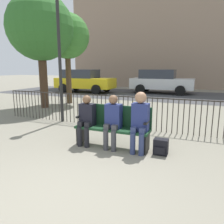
{
  "coord_description": "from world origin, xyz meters",
  "views": [
    {
      "loc": [
        1.75,
        -2.12,
        1.74
      ],
      "look_at": [
        0.0,
        2.17,
        0.8
      ],
      "focal_mm": 35.0,
      "sensor_mm": 36.0,
      "label": 1
    }
  ],
  "objects_px": {
    "seated_person_0": "(86,117)",
    "tree_0": "(40,28)",
    "park_bench": "(113,125)",
    "parked_car_1": "(161,81)",
    "seated_person_1": "(113,119)",
    "backpack": "(161,147)",
    "seated_person_2": "(140,119)",
    "lamp_post": "(59,39)",
    "tree_1": "(67,37)",
    "parked_car_0": "(84,80)"
  },
  "relations": [
    {
      "from": "parked_car_1",
      "to": "park_bench",
      "type": "bearing_deg",
      "value": -85.46
    },
    {
      "from": "backpack",
      "to": "lamp_post",
      "type": "relative_size",
      "value": 0.08
    },
    {
      "from": "park_bench",
      "to": "seated_person_0",
      "type": "distance_m",
      "value": 0.64
    },
    {
      "from": "backpack",
      "to": "tree_1",
      "type": "distance_m",
      "value": 7.94
    },
    {
      "from": "park_bench",
      "to": "tree_0",
      "type": "xyz_separation_m",
      "value": [
        -4.65,
        3.4,
        2.88
      ]
    },
    {
      "from": "seated_person_1",
      "to": "parked_car_1",
      "type": "bearing_deg",
      "value": 94.68
    },
    {
      "from": "tree_1",
      "to": "backpack",
      "type": "bearing_deg",
      "value": -42.5
    },
    {
      "from": "seated_person_0",
      "to": "seated_person_1",
      "type": "xyz_separation_m",
      "value": [
        0.64,
        0.0,
        0.02
      ]
    },
    {
      "from": "backpack",
      "to": "tree_0",
      "type": "bearing_deg",
      "value": 148.71
    },
    {
      "from": "parked_car_0",
      "to": "seated_person_2",
      "type": "bearing_deg",
      "value": -55.04
    },
    {
      "from": "park_bench",
      "to": "parked_car_1",
      "type": "height_order",
      "value": "parked_car_1"
    },
    {
      "from": "park_bench",
      "to": "lamp_post",
      "type": "distance_m",
      "value": 3.55
    },
    {
      "from": "tree_1",
      "to": "parked_car_0",
      "type": "distance_m",
      "value": 5.48
    },
    {
      "from": "seated_person_1",
      "to": "seated_person_2",
      "type": "xyz_separation_m",
      "value": [
        0.6,
        0.01,
        0.06
      ]
    },
    {
      "from": "seated_person_1",
      "to": "seated_person_2",
      "type": "bearing_deg",
      "value": 0.49
    },
    {
      "from": "park_bench",
      "to": "lamp_post",
      "type": "height_order",
      "value": "lamp_post"
    },
    {
      "from": "seated_person_0",
      "to": "seated_person_1",
      "type": "distance_m",
      "value": 0.64
    },
    {
      "from": "seated_person_0",
      "to": "tree_1",
      "type": "height_order",
      "value": "tree_1"
    },
    {
      "from": "seated_person_1",
      "to": "backpack",
      "type": "bearing_deg",
      "value": 2.16
    },
    {
      "from": "tree_0",
      "to": "parked_car_0",
      "type": "bearing_deg",
      "value": 103.25
    },
    {
      "from": "seated_person_2",
      "to": "backpack",
      "type": "xyz_separation_m",
      "value": [
        0.44,
        0.03,
        -0.56
      ]
    },
    {
      "from": "lamp_post",
      "to": "parked_car_0",
      "type": "relative_size",
      "value": 0.95
    },
    {
      "from": "tree_0",
      "to": "seated_person_2",
      "type": "bearing_deg",
      "value": -33.63
    },
    {
      "from": "seated_person_1",
      "to": "backpack",
      "type": "height_order",
      "value": "seated_person_1"
    },
    {
      "from": "seated_person_2",
      "to": "tree_0",
      "type": "relative_size",
      "value": 0.27
    },
    {
      "from": "seated_person_1",
      "to": "tree_1",
      "type": "height_order",
      "value": "tree_1"
    },
    {
      "from": "tree_0",
      "to": "parked_car_0",
      "type": "xyz_separation_m",
      "value": [
        -1.44,
        6.1,
        -2.53
      ]
    },
    {
      "from": "parked_car_0",
      "to": "tree_1",
      "type": "bearing_deg",
      "value": -69.19
    },
    {
      "from": "tree_0",
      "to": "tree_1",
      "type": "distance_m",
      "value": 1.52
    },
    {
      "from": "park_bench",
      "to": "seated_person_0",
      "type": "xyz_separation_m",
      "value": [
        -0.61,
        -0.13,
        0.14
      ]
    },
    {
      "from": "seated_person_0",
      "to": "tree_1",
      "type": "xyz_separation_m",
      "value": [
        -3.73,
        5.0,
        2.55
      ]
    },
    {
      "from": "seated_person_0",
      "to": "tree_0",
      "type": "relative_size",
      "value": 0.24
    },
    {
      "from": "seated_person_0",
      "to": "tree_0",
      "type": "height_order",
      "value": "tree_0"
    },
    {
      "from": "lamp_post",
      "to": "parked_car_1",
      "type": "distance_m",
      "value": 9.69
    },
    {
      "from": "backpack",
      "to": "parked_car_1",
      "type": "relative_size",
      "value": 0.08
    },
    {
      "from": "seated_person_2",
      "to": "backpack",
      "type": "height_order",
      "value": "seated_person_2"
    },
    {
      "from": "seated_person_0",
      "to": "seated_person_2",
      "type": "relative_size",
      "value": 0.9
    },
    {
      "from": "seated_person_0",
      "to": "park_bench",
      "type": "bearing_deg",
      "value": 12.3
    },
    {
      "from": "tree_1",
      "to": "parked_car_0",
      "type": "relative_size",
      "value": 1.02
    },
    {
      "from": "park_bench",
      "to": "tree_0",
      "type": "relative_size",
      "value": 0.35
    },
    {
      "from": "park_bench",
      "to": "parked_car_1",
      "type": "relative_size",
      "value": 0.4
    },
    {
      "from": "seated_person_0",
      "to": "lamp_post",
      "type": "height_order",
      "value": "lamp_post"
    },
    {
      "from": "seated_person_1",
      "to": "parked_car_0",
      "type": "bearing_deg",
      "value": 122.48
    },
    {
      "from": "seated_person_2",
      "to": "parked_car_0",
      "type": "relative_size",
      "value": 0.3
    },
    {
      "from": "lamp_post",
      "to": "parked_car_1",
      "type": "relative_size",
      "value": 0.95
    },
    {
      "from": "seated_person_1",
      "to": "tree_0",
      "type": "height_order",
      "value": "tree_0"
    },
    {
      "from": "seated_person_2",
      "to": "parked_car_0",
      "type": "distance_m",
      "value": 11.74
    },
    {
      "from": "backpack",
      "to": "parked_car_0",
      "type": "height_order",
      "value": "parked_car_0"
    },
    {
      "from": "tree_0",
      "to": "backpack",
      "type": "bearing_deg",
      "value": -31.29
    },
    {
      "from": "park_bench",
      "to": "tree_0",
      "type": "distance_m",
      "value": 6.44
    }
  ]
}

